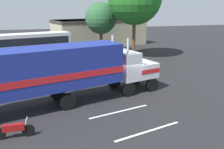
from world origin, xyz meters
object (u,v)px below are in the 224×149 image
parked_bus (27,44)px  tree_left (101,18)px  semi_truck (62,70)px  person_bystander (74,80)px  motorcycle (14,130)px

parked_bus → tree_left: (10.27, 2.09, 3.00)m
semi_truck → person_bystander: (1.10, 2.61, -1.63)m
semi_truck → parked_bus: (-3.22, 16.07, -0.46)m
person_bystander → parked_bus: (-4.32, 13.47, 1.17)m
person_bystander → tree_left: size_ratio=0.22×
person_bystander → parked_bus: parked_bus is taller
parked_bus → tree_left: size_ratio=1.54×
person_bystander → motorcycle: bearing=-121.4°
parked_bus → motorcycle: bearing=-89.2°
person_bystander → tree_left: (5.95, 15.56, 4.17)m
motorcycle → tree_left: 24.76m
person_bystander → parked_bus: bearing=107.8°
semi_truck → motorcycle: size_ratio=6.78×
semi_truck → motorcycle: bearing=-126.2°
parked_bus → motorcycle: parked_bus is taller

